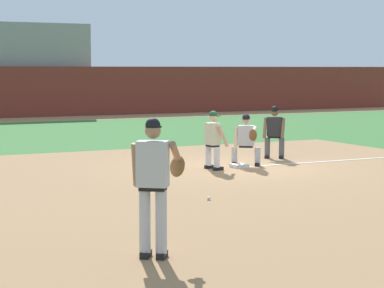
{
  "coord_description": "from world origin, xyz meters",
  "views": [
    {
      "loc": [
        -9.38,
        -16.29,
        2.5
      ],
      "look_at": [
        -3.89,
        -5.19,
        1.24
      ],
      "focal_mm": 70.0,
      "sensor_mm": 36.0,
      "label": 1
    }
  ],
  "objects_px": {
    "baseball": "(209,198)",
    "baserunner": "(213,138)",
    "umpire": "(275,130)",
    "first_base_bag": "(239,166)",
    "first_baseman": "(246,138)",
    "pitcher": "(155,179)"
  },
  "relations": [
    {
      "from": "baseball",
      "to": "baserunner",
      "type": "xyz_separation_m",
      "value": [
        2.1,
        3.79,
        0.76
      ]
    },
    {
      "from": "pitcher",
      "to": "baserunner",
      "type": "distance_m",
      "value": 8.75
    },
    {
      "from": "first_base_bag",
      "to": "first_baseman",
      "type": "distance_m",
      "value": 0.78
    },
    {
      "from": "first_base_bag",
      "to": "pitcher",
      "type": "bearing_deg",
      "value": -126.8
    },
    {
      "from": "baserunner",
      "to": "first_base_bag",
      "type": "bearing_deg",
      "value": 3.22
    },
    {
      "from": "first_baseman",
      "to": "baseball",
      "type": "bearing_deg",
      "value": -128.42
    },
    {
      "from": "first_baseman",
      "to": "first_base_bag",
      "type": "bearing_deg",
      "value": -149.74
    },
    {
      "from": "pitcher",
      "to": "baserunner",
      "type": "xyz_separation_m",
      "value": [
        4.76,
        7.34,
        -0.27
      ]
    },
    {
      "from": "first_baseman",
      "to": "baserunner",
      "type": "height_order",
      "value": "baserunner"
    },
    {
      "from": "pitcher",
      "to": "first_baseman",
      "type": "distance_m",
      "value": 9.57
    },
    {
      "from": "baseball",
      "to": "baserunner",
      "type": "bearing_deg",
      "value": 60.99
    },
    {
      "from": "umpire",
      "to": "pitcher",
      "type": "bearing_deg",
      "value": -130.47
    },
    {
      "from": "umpire",
      "to": "first_base_bag",
      "type": "bearing_deg",
      "value": -145.81
    },
    {
      "from": "pitcher",
      "to": "first_baseman",
      "type": "xyz_separation_m",
      "value": [
        5.84,
        7.57,
        -0.33
      ]
    },
    {
      "from": "first_base_bag",
      "to": "baseball",
      "type": "distance_m",
      "value": 4.79
    },
    {
      "from": "first_baseman",
      "to": "pitcher",
      "type": "bearing_deg",
      "value": -127.66
    },
    {
      "from": "pitcher",
      "to": "umpire",
      "type": "bearing_deg",
      "value": 49.53
    },
    {
      "from": "baseball",
      "to": "first_baseman",
      "type": "relative_size",
      "value": 0.06
    },
    {
      "from": "pitcher",
      "to": "umpire",
      "type": "relative_size",
      "value": 1.27
    },
    {
      "from": "baserunner",
      "to": "pitcher",
      "type": "bearing_deg",
      "value": -122.94
    },
    {
      "from": "baseball",
      "to": "first_baseman",
      "type": "distance_m",
      "value": 5.18
    },
    {
      "from": "first_base_bag",
      "to": "first_baseman",
      "type": "xyz_separation_m",
      "value": [
        0.32,
        0.19,
        0.69
      ]
    }
  ]
}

